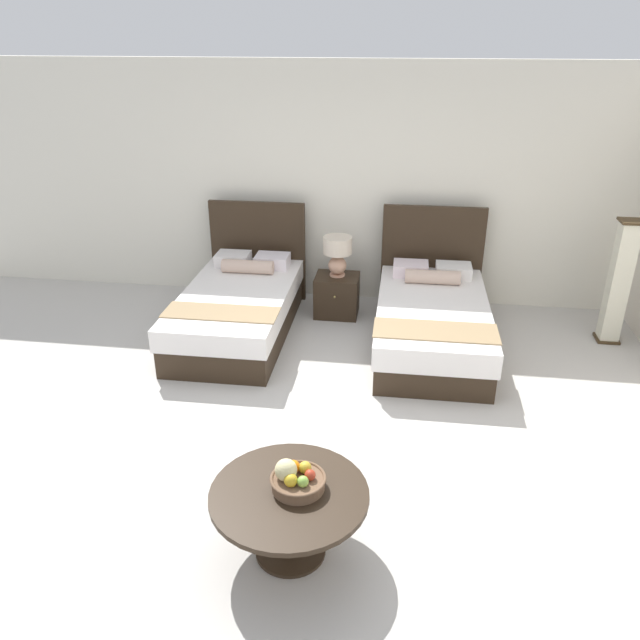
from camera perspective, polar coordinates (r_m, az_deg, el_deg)
ground_plane at (r=5.27m, az=-1.11°, el=-9.98°), size 10.19×9.47×0.02m
wall_back at (r=7.41m, az=2.51°, el=12.20°), size 10.19×0.12×2.73m
bed_near_window at (r=6.79m, az=-7.39°, el=1.24°), size 1.14×2.16×1.19m
bed_near_corner at (r=6.57m, az=10.16°, el=0.17°), size 1.16×2.17×1.21m
nightstand at (r=7.16m, az=1.55°, el=2.27°), size 0.49×0.44×0.47m
table_lamp at (r=7.00m, az=1.62°, el=6.24°), size 0.32×0.32×0.45m
coffee_table at (r=3.98m, az=-2.81°, el=-16.46°), size 0.97×0.97×0.48m
fruit_bowl at (r=3.90m, az=-2.19°, el=-14.28°), size 0.34×0.34×0.20m
floor_lamp_corner at (r=7.08m, az=25.61°, el=3.09°), size 0.23×0.23×1.31m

